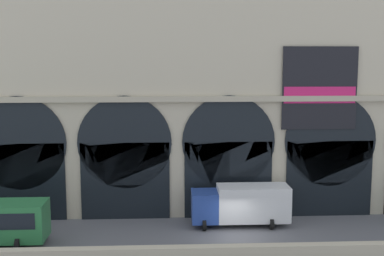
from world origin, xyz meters
TOP-DOWN VIEW (x-y plane):
  - ground_plane at (0.00, 0.00)m, footprint 200.00×200.00m
  - quay_parapet_wall at (0.00, -4.23)m, footprint 90.00×0.70m
  - station_building at (0.03, 7.45)m, footprint 51.18×5.31m
  - box_truck_center at (0.80, 2.88)m, footprint 7.50×2.91m

SIDE VIEW (x-z plane):
  - ground_plane at x=0.00m, z-range 0.00..0.00m
  - quay_parapet_wall at x=0.00m, z-range 0.00..1.16m
  - box_truck_center at x=0.80m, z-range 0.14..3.26m
  - station_building at x=0.03m, z-range -0.33..21.50m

